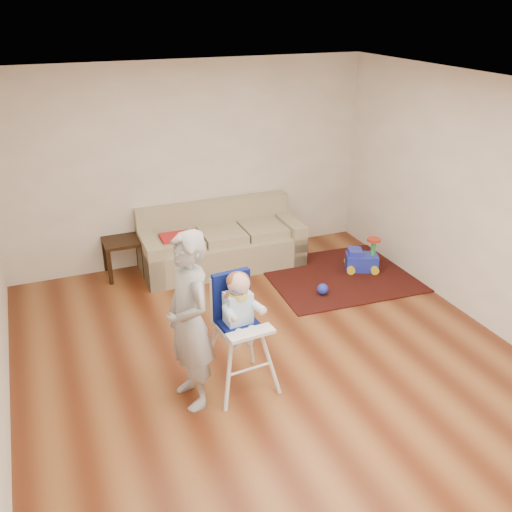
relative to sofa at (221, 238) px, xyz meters
name	(u,v)px	position (x,y,z in m)	size (l,w,h in m)	color
ground	(271,359)	(-0.27, -2.30, -0.42)	(5.50, 5.50, 0.00)	#552411
room_envelope	(251,169)	(-0.27, -1.77, 1.46)	(5.04, 5.52, 2.72)	beige
sofa	(221,238)	(0.00, 0.00, 0.00)	(2.19, 0.93, 0.84)	#9A916F
side_table	(124,257)	(-1.28, 0.25, -0.17)	(0.51, 0.51, 0.51)	black
area_rug	(348,274)	(1.47, -0.91, -0.41)	(2.12, 1.59, 0.02)	black
ride_on_toy	(362,254)	(1.70, -0.86, -0.17)	(0.42, 0.30, 0.46)	#2433C9
toy_ball	(323,289)	(0.88, -1.29, -0.33)	(0.14, 0.14, 0.14)	#2433C9
high_chair	(239,333)	(-0.71, -2.58, 0.16)	(0.60, 0.60, 1.21)	silver
adult	(189,321)	(-1.18, -2.61, 0.41)	(0.61, 0.40, 1.67)	#99999C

